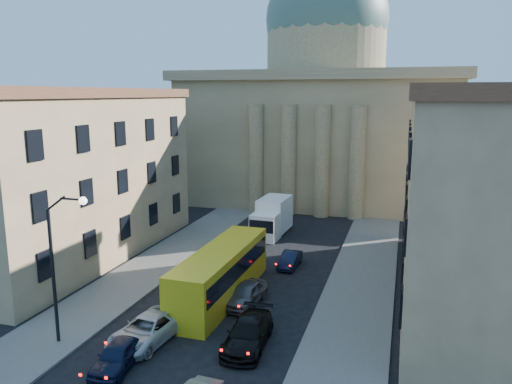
# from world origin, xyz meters

# --- Properties ---
(sidewalk_left) EXTENTS (5.00, 60.00, 0.15)m
(sidewalk_left) POSITION_xyz_m (-8.50, 18.00, 0.07)
(sidewalk_left) COLOR #5E5C56
(sidewalk_left) RESTS_ON ground
(sidewalk_right) EXTENTS (5.00, 60.00, 0.15)m
(sidewalk_right) POSITION_xyz_m (8.50, 18.00, 0.07)
(sidewalk_right) COLOR #5E5C56
(sidewalk_right) RESTS_ON ground
(church) EXTENTS (68.02, 28.76, 36.60)m
(church) POSITION_xyz_m (0.00, 55.47, 11.88)
(church) COLOR #7B694B
(church) RESTS_ON ground
(building_left) EXTENTS (11.60, 26.60, 14.70)m
(building_left) POSITION_xyz_m (-17.00, 22.00, 7.42)
(building_left) COLOR tan
(building_left) RESTS_ON ground
(building_right) EXTENTS (11.60, 26.60, 14.70)m
(building_right) POSITION_xyz_m (17.00, 22.00, 7.42)
(building_right) COLOR tan
(building_right) RESTS_ON ground
(street_lamp) EXTENTS (2.62, 0.44, 8.83)m
(street_lamp) POSITION_xyz_m (-6.97, 8.00, 5.29)
(street_lamp) COLOR black
(street_lamp) RESTS_ON ground
(car_left_near) EXTENTS (2.12, 4.41, 1.45)m
(car_left_near) POSITION_xyz_m (-2.69, 6.65, 0.73)
(car_left_near) COLOR black
(car_left_near) RESTS_ON ground
(car_left_mid) EXTENTS (3.26, 5.88, 1.56)m
(car_left_mid) POSITION_xyz_m (-2.60, 9.61, 0.78)
(car_left_mid) COLOR silver
(car_left_mid) RESTS_ON ground
(car_right_mid) EXTENTS (2.48, 5.51, 1.57)m
(car_right_mid) POSITION_xyz_m (3.15, 10.84, 0.78)
(car_right_mid) COLOR black
(car_right_mid) RESTS_ON ground
(car_right_far) EXTENTS (2.29, 4.67, 1.53)m
(car_right_far) POSITION_xyz_m (1.27, 16.28, 0.77)
(car_right_far) COLOR #535358
(car_right_far) RESTS_ON ground
(car_right_distant) EXTENTS (1.44, 3.85, 1.26)m
(car_right_distant) POSITION_xyz_m (2.44, 24.58, 0.63)
(car_right_distant) COLOR black
(car_right_distant) RESTS_ON ground
(city_bus) EXTENTS (3.11, 12.63, 3.55)m
(city_bus) POSITION_xyz_m (-0.80, 17.00, 1.91)
(city_bus) COLOR gold
(city_bus) RESTS_ON ground
(box_truck) EXTENTS (2.92, 6.79, 3.66)m
(box_truck) POSITION_xyz_m (-1.55, 33.65, 1.74)
(box_truck) COLOR white
(box_truck) RESTS_ON ground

